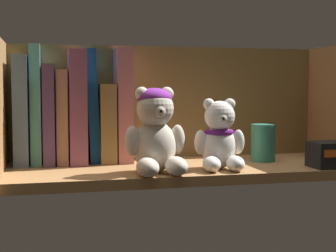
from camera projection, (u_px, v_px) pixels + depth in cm
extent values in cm
cube|color=#9E7042|center=(183.00, 170.00, 105.14)|extent=(70.64, 25.89, 2.00)
cube|color=brown|center=(168.00, 107.00, 117.33)|extent=(73.04, 1.20, 27.41)
cube|color=slate|center=(22.00, 110.00, 106.70)|extent=(2.97, 13.32, 22.66)
cube|color=#55ACA1|center=(36.00, 105.00, 107.28)|extent=(2.20, 10.63, 24.89)
cube|color=#52375E|center=(48.00, 114.00, 108.03)|extent=(2.38, 14.31, 20.83)
cube|color=tan|center=(61.00, 117.00, 108.69)|extent=(2.37, 12.47, 19.72)
cube|color=#884A68|center=(77.00, 107.00, 109.29)|extent=(3.58, 14.89, 23.85)
cube|color=navy|center=(91.00, 106.00, 110.00)|extent=(3.01, 9.74, 24.26)
cube|color=olive|center=(106.00, 123.00, 110.98)|extent=(3.40, 12.42, 16.79)
cube|color=#BA6969|center=(122.00, 105.00, 111.52)|extent=(3.22, 12.19, 24.52)
ellipsoid|color=beige|center=(154.00, 146.00, 96.36)|extent=(8.38, 7.69, 9.85)
sphere|color=beige|center=(155.00, 108.00, 95.35)|extent=(7.01, 7.01, 7.01)
sphere|color=beige|center=(142.00, 94.00, 94.84)|extent=(2.63, 2.63, 2.63)
sphere|color=beige|center=(167.00, 94.00, 96.38)|extent=(2.63, 2.63, 2.63)
sphere|color=beige|center=(159.00, 111.00, 93.03)|extent=(2.63, 2.63, 2.63)
sphere|color=black|center=(161.00, 111.00, 92.16)|extent=(0.92, 0.92, 0.92)
ellipsoid|color=beige|center=(148.00, 167.00, 91.32)|extent=(4.50, 6.89, 3.50)
ellipsoid|color=beige|center=(176.00, 166.00, 93.02)|extent=(4.50, 6.89, 3.50)
ellipsoid|color=beige|center=(132.00, 141.00, 94.41)|extent=(3.09, 3.09, 5.69)
ellipsoid|color=beige|center=(177.00, 140.00, 97.20)|extent=(3.09, 3.09, 5.69)
ellipsoid|color=purple|center=(154.00, 98.00, 95.67)|extent=(6.66, 6.66, 3.85)
ellipsoid|color=white|center=(219.00, 147.00, 101.06)|extent=(7.20, 6.61, 8.47)
sphere|color=white|center=(220.00, 116.00, 100.17)|extent=(6.03, 6.03, 6.03)
sphere|color=white|center=(209.00, 104.00, 100.15)|extent=(2.26, 2.26, 2.26)
sphere|color=white|center=(230.00, 104.00, 100.68)|extent=(2.26, 2.26, 2.26)
sphere|color=white|center=(222.00, 119.00, 98.08)|extent=(2.26, 2.26, 2.26)
sphere|color=black|center=(223.00, 118.00, 97.29)|extent=(0.79, 0.79, 0.79)
ellipsoid|color=white|center=(212.00, 164.00, 96.99)|extent=(3.97, 5.98, 3.01)
ellipsoid|color=white|center=(235.00, 164.00, 97.57)|extent=(3.97, 5.98, 3.01)
ellipsoid|color=white|center=(201.00, 142.00, 100.08)|extent=(2.70, 2.70, 4.90)
ellipsoid|color=white|center=(238.00, 142.00, 101.03)|extent=(2.70, 2.70, 4.90)
torus|color=#601873|center=(219.00, 132.00, 100.83)|extent=(5.78, 5.78, 1.08)
cylinder|color=#2D7A66|center=(263.00, 143.00, 110.94)|extent=(5.31, 5.31, 8.11)
cube|color=black|center=(333.00, 154.00, 102.71)|extent=(9.23, 6.33, 5.17)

